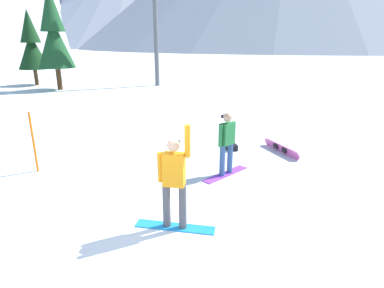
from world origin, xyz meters
name	(u,v)px	position (x,y,z in m)	size (l,w,h in m)	color
ground_plane	(138,252)	(0.00, 0.00, 0.00)	(800.00, 800.00, 0.00)	white
snowboarder_foreground	(174,181)	(0.82, 0.57, 1.00)	(1.53, 0.99, 2.10)	#1E8CD8
snowboarder_midground	(227,143)	(2.80, 2.69, 0.92)	(1.55, 0.96, 1.73)	#993FD8
loose_snowboard_near_right	(281,148)	(5.25, 3.85, 0.14)	(0.26, 1.81, 0.28)	pink
backpack_black	(231,146)	(3.80, 4.60, 0.12)	(0.34, 0.53, 0.27)	black
trail_marker_pole	(34,142)	(-2.18, 4.48, 0.85)	(0.06, 0.06, 1.71)	orange
pine_tree_slender	(53,34)	(-2.84, 21.34, 3.98)	(2.61, 2.61, 7.31)	#472D19
pine_tree_twin	(31,45)	(-4.91, 24.74, 3.23)	(2.37, 2.37, 5.93)	#472D19
ski_lift_tower	(155,4)	(4.66, 21.46, 6.17)	(2.85, 0.36, 11.08)	#595B60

